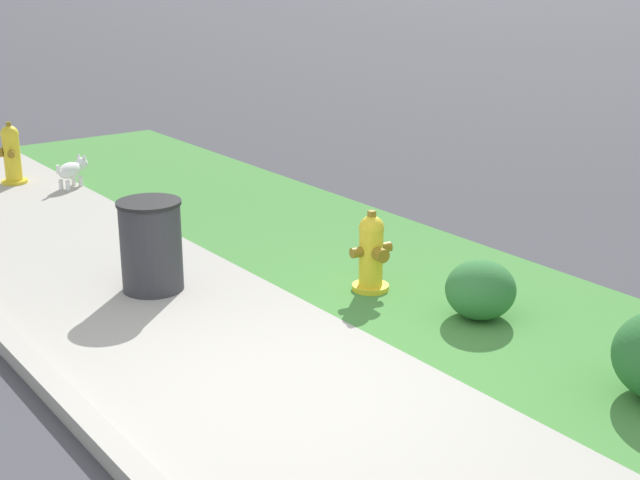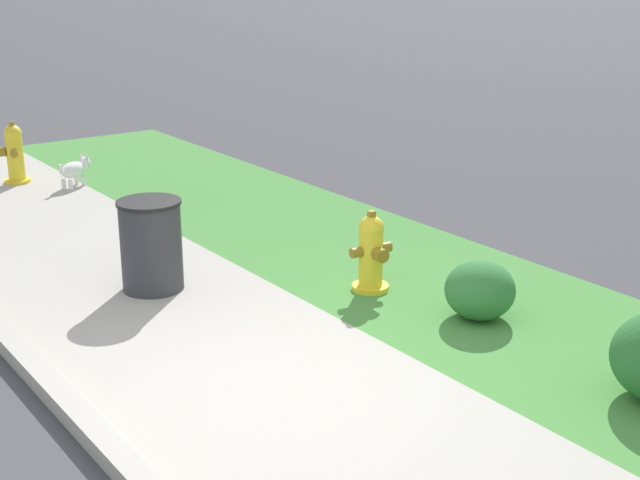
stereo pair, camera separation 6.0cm
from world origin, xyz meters
TOP-DOWN VIEW (x-y plane):
  - ground_plane at (0.00, 0.00)m, footprint 120.00×120.00m
  - sidewalk_pavement at (0.00, 0.00)m, footprint 18.00×2.25m
  - grass_verge at (0.00, 2.30)m, footprint 18.00×2.34m
  - street_curb at (0.00, -1.21)m, footprint 18.00×0.16m
  - fire_hydrant_across_street at (-6.75, 0.48)m, footprint 0.40×0.38m
  - fire_hydrant_mid_block at (-1.13, 1.75)m, footprint 0.37×0.40m
  - small_white_dog at (-6.10, 1.01)m, footprint 0.38×0.50m
  - trash_bin at (-2.26, 0.22)m, footprint 0.56×0.56m
  - shrub_bush_near_lamp at (-0.14, 2.07)m, footprint 0.57×0.57m

SIDE VIEW (x-z plane):
  - ground_plane at x=0.00m, z-range 0.00..0.00m
  - grass_verge at x=0.00m, z-range 0.00..0.01m
  - sidewalk_pavement at x=0.00m, z-range 0.00..0.01m
  - street_curb at x=0.00m, z-range 0.00..0.12m
  - small_white_dog at x=-6.10m, z-range 0.03..0.43m
  - shrub_bush_near_lamp at x=-0.14m, z-range 0.00..0.48m
  - fire_hydrant_mid_block at x=-1.13m, z-range -0.02..0.71m
  - fire_hydrant_across_street at x=-6.75m, z-range -0.01..0.78m
  - trash_bin at x=-2.26m, z-range 0.00..0.81m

